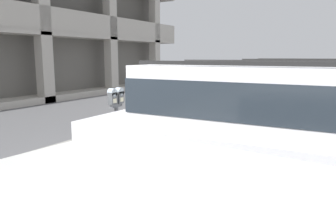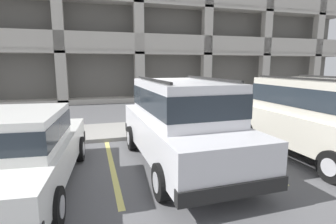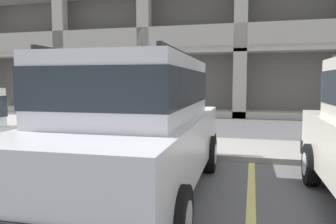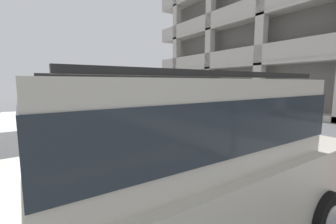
% 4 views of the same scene
% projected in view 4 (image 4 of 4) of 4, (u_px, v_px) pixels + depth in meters
% --- Properties ---
extents(ground_plane, '(80.00, 80.00, 0.10)m').
position_uv_depth(ground_plane, '(180.00, 148.00, 6.89)').
color(ground_plane, '#565659').
extents(sidewalk, '(40.00, 2.20, 0.12)m').
position_uv_depth(sidewalk, '(211.00, 138.00, 7.57)').
color(sidewalk, gray).
rests_on(sidewalk, ground_plane).
extents(parking_stall_lines, '(12.89, 4.80, 0.01)m').
position_uv_depth(parking_stall_lines, '(170.00, 174.00, 4.80)').
color(parking_stall_lines, '#DBD16B').
rests_on(parking_stall_lines, ground_plane).
extents(silver_suv, '(2.10, 4.82, 2.03)m').
position_uv_depth(silver_suv, '(110.00, 117.00, 5.60)').
color(silver_suv, silver).
rests_on(silver_suv, ground_plane).
extents(red_sedan, '(2.12, 4.62, 1.54)m').
position_uv_depth(red_sedan, '(68.00, 114.00, 8.09)').
color(red_sedan, silver).
rests_on(red_sedan, ground_plane).
extents(dark_hatchback, '(2.06, 4.80, 2.03)m').
position_uv_depth(dark_hatchback, '(181.00, 158.00, 2.55)').
color(dark_hatchback, beige).
rests_on(dark_hatchback, ground_plane).
extents(parking_meter_near, '(0.35, 0.12, 1.41)m').
position_uv_depth(parking_meter_near, '(194.00, 108.00, 6.71)').
color(parking_meter_near, '#595B60').
rests_on(parking_meter_near, sidewalk).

